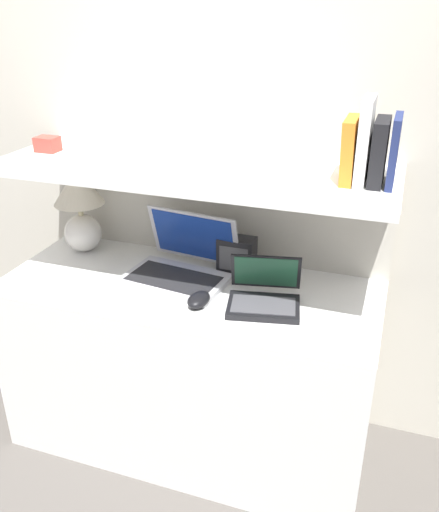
{
  "coord_description": "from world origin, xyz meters",
  "views": [
    {
      "loc": [
        0.66,
        -1.3,
        1.64
      ],
      "look_at": [
        0.12,
        0.28,
        0.85
      ],
      "focal_mm": 38.0,
      "sensor_mm": 36.0,
      "label": 1
    }
  ],
  "objects_px": {
    "laptop_small": "(264,296)",
    "router_box": "(237,255)",
    "computer_mouse": "(199,300)",
    "book_navy": "(394,151)",
    "shelf_gadget": "(47,144)",
    "laptop_large": "(181,266)",
    "book_black": "(379,152)",
    "book_white": "(365,141)",
    "table_lamp": "(80,205)",
    "book_orange": "(350,150)"
  },
  "relations": [
    {
      "from": "book_navy",
      "to": "book_white",
      "type": "distance_m",
      "value": 0.09
    },
    {
      "from": "laptop_large",
      "to": "book_black",
      "type": "relative_size",
      "value": 2.08
    },
    {
      "from": "book_orange",
      "to": "router_box",
      "type": "bearing_deg",
      "value": 163.93
    },
    {
      "from": "router_box",
      "to": "book_white",
      "type": "relative_size",
      "value": 0.54
    },
    {
      "from": "laptop_large",
      "to": "laptop_small",
      "type": "xyz_separation_m",
      "value": [
        0.34,
        -0.1,
        -0.01
      ]
    },
    {
      "from": "laptop_small",
      "to": "router_box",
      "type": "relative_size",
      "value": 2.03
    },
    {
      "from": "table_lamp",
      "to": "shelf_gadget",
      "type": "relative_size",
      "value": 4.29
    },
    {
      "from": "laptop_small",
      "to": "router_box",
      "type": "distance_m",
      "value": 0.27
    },
    {
      "from": "laptop_large",
      "to": "router_box",
      "type": "bearing_deg",
      "value": 33.04
    },
    {
      "from": "table_lamp",
      "to": "router_box",
      "type": "distance_m",
      "value": 0.66
    },
    {
      "from": "laptop_large",
      "to": "laptop_small",
      "type": "relative_size",
      "value": 1.45
    },
    {
      "from": "router_box",
      "to": "book_orange",
      "type": "xyz_separation_m",
      "value": [
        0.38,
        -0.11,
        0.46
      ]
    },
    {
      "from": "shelf_gadget",
      "to": "laptop_large",
      "type": "bearing_deg",
      "value": -0.61
    },
    {
      "from": "shelf_gadget",
      "to": "router_box",
      "type": "bearing_deg",
      "value": 9.05
    },
    {
      "from": "laptop_small",
      "to": "book_white",
      "type": "xyz_separation_m",
      "value": [
        0.26,
        0.1,
        0.52
      ]
    },
    {
      "from": "book_black",
      "to": "book_orange",
      "type": "xyz_separation_m",
      "value": [
        -0.09,
        0.0,
        -0.0
      ]
    },
    {
      "from": "computer_mouse",
      "to": "book_orange",
      "type": "bearing_deg",
      "value": 22.41
    },
    {
      "from": "book_black",
      "to": "book_white",
      "type": "distance_m",
      "value": 0.05
    },
    {
      "from": "table_lamp",
      "to": "book_navy",
      "type": "relative_size",
      "value": 1.68
    },
    {
      "from": "laptop_small",
      "to": "book_orange",
      "type": "relative_size",
      "value": 1.45
    },
    {
      "from": "laptop_small",
      "to": "shelf_gadget",
      "type": "relative_size",
      "value": 3.46
    },
    {
      "from": "computer_mouse",
      "to": "book_navy",
      "type": "relative_size",
      "value": 0.54
    },
    {
      "from": "laptop_large",
      "to": "shelf_gadget",
      "type": "bearing_deg",
      "value": 179.39
    },
    {
      "from": "laptop_large",
      "to": "book_orange",
      "type": "bearing_deg",
      "value": 0.56
    },
    {
      "from": "book_navy",
      "to": "router_box",
      "type": "bearing_deg",
      "value": 167.79
    },
    {
      "from": "table_lamp",
      "to": "shelf_gadget",
      "type": "height_order",
      "value": "shelf_gadget"
    },
    {
      "from": "book_black",
      "to": "laptop_small",
      "type": "bearing_deg",
      "value": -161.52
    },
    {
      "from": "book_navy",
      "to": "laptop_small",
      "type": "bearing_deg",
      "value": -163.61
    },
    {
      "from": "book_black",
      "to": "shelf_gadget",
      "type": "relative_size",
      "value": 2.4
    },
    {
      "from": "router_box",
      "to": "book_orange",
      "type": "height_order",
      "value": "book_orange"
    },
    {
      "from": "laptop_large",
      "to": "laptop_small",
      "type": "distance_m",
      "value": 0.36
    },
    {
      "from": "table_lamp",
      "to": "book_black",
      "type": "bearing_deg",
      "value": -4.46
    },
    {
      "from": "router_box",
      "to": "book_navy",
      "type": "relative_size",
      "value": 0.67
    },
    {
      "from": "book_navy",
      "to": "book_black",
      "type": "height_order",
      "value": "book_navy"
    },
    {
      "from": "table_lamp",
      "to": "laptop_large",
      "type": "distance_m",
      "value": 0.5
    },
    {
      "from": "book_orange",
      "to": "table_lamp",
      "type": "bearing_deg",
      "value": 175.17
    },
    {
      "from": "book_navy",
      "to": "shelf_gadget",
      "type": "distance_m",
      "value": 1.21
    },
    {
      "from": "table_lamp",
      "to": "laptop_large",
      "type": "relative_size",
      "value": 0.86
    },
    {
      "from": "computer_mouse",
      "to": "book_black",
      "type": "bearing_deg",
      "value": 18.98
    },
    {
      "from": "laptop_large",
      "to": "shelf_gadget",
      "type": "height_order",
      "value": "shelf_gadget"
    },
    {
      "from": "router_box",
      "to": "book_black",
      "type": "bearing_deg",
      "value": -13.26
    },
    {
      "from": "table_lamp",
      "to": "book_black",
      "type": "distance_m",
      "value": 1.17
    },
    {
      "from": "computer_mouse",
      "to": "book_white",
      "type": "xyz_separation_m",
      "value": [
        0.47,
        0.18,
        0.53
      ]
    },
    {
      "from": "table_lamp",
      "to": "book_black",
      "type": "height_order",
      "value": "book_black"
    },
    {
      "from": "computer_mouse",
      "to": "router_box",
      "type": "distance_m",
      "value": 0.29
    },
    {
      "from": "table_lamp",
      "to": "book_white",
      "type": "height_order",
      "value": "book_white"
    },
    {
      "from": "book_black",
      "to": "router_box",
      "type": "bearing_deg",
      "value": 166.74
    },
    {
      "from": "book_white",
      "to": "book_orange",
      "type": "xyz_separation_m",
      "value": [
        -0.04,
        -0.0,
        -0.03
      ]
    },
    {
      "from": "laptop_large",
      "to": "shelf_gadget",
      "type": "distance_m",
      "value": 0.66
    },
    {
      "from": "laptop_large",
      "to": "computer_mouse",
      "type": "bearing_deg",
      "value": -51.75
    }
  ]
}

